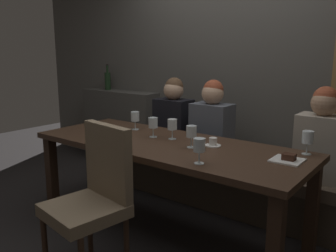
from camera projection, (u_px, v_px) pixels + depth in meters
The scene contains 18 objects.
ground at pixel (166, 230), 2.91m from camera, with size 9.00×9.00×0.00m, color black.
back_wall_tiled at pixel (241, 45), 3.55m from camera, with size 6.00×0.12×3.00m, color #4C4944.
back_counter at pixel (121, 128), 4.55m from camera, with size 1.10×0.28×0.95m, color #413E3A.
dining_table at pixel (166, 153), 2.78m from camera, with size 2.20×0.84×0.74m.
banquette_bench at pixel (211, 179), 3.41m from camera, with size 2.50×0.44×0.45m.
chair_near_side at pixel (95, 192), 2.25m from camera, with size 0.50×0.50×0.98m.
diner_redhead at pixel (174, 116), 3.60m from camera, with size 0.36×0.24×0.73m.
diner_bearded at pixel (212, 122), 3.27m from camera, with size 0.36×0.24×0.73m.
diner_far_end at pixel (322, 137), 2.72m from camera, with size 0.36×0.24×0.73m.
wine_bottle_dark_red at pixel (108, 80), 4.55m from camera, with size 0.08×0.08×0.33m.
wine_glass_end_right at pixel (199, 146), 2.21m from camera, with size 0.08×0.08×0.16m.
wine_glass_near_right at pixel (153, 123), 2.91m from camera, with size 0.08×0.08×0.16m.
wine_glass_center_front at pixel (135, 117), 3.19m from camera, with size 0.08×0.08×0.16m.
wine_glass_far_right at pixel (172, 125), 2.84m from camera, with size 0.08×0.08×0.16m.
wine_glass_center_back at pixel (308, 138), 2.41m from camera, with size 0.08×0.08×0.16m.
wine_glass_far_left at pixel (191, 132), 2.59m from camera, with size 0.08×0.08×0.16m.
espresso_cup at pixel (213, 143), 2.65m from camera, with size 0.12×0.12×0.06m.
dessert_plate at pixel (288, 159), 2.28m from camera, with size 0.19×0.19×0.05m.
Camera 1 is at (1.64, -2.11, 1.43)m, focal length 37.99 mm.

